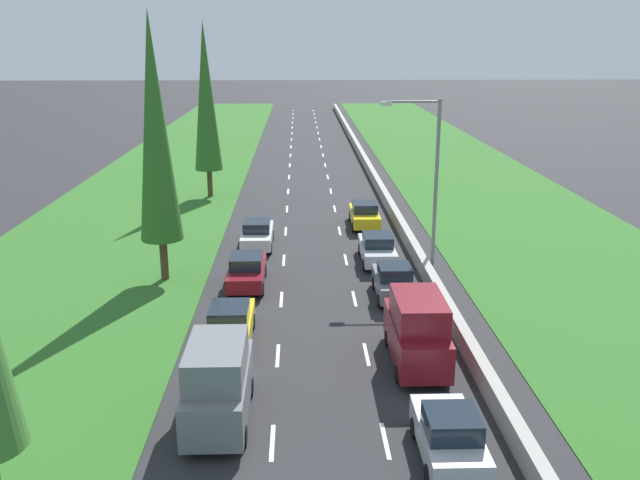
{
  "coord_description": "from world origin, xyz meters",
  "views": [
    {
      "loc": [
        -0.85,
        -3.26,
        11.94
      ],
      "look_at": [
        0.38,
        35.81,
        0.34
      ],
      "focal_mm": 38.01,
      "sensor_mm": 36.0,
      "label": 1
    }
  ],
  "objects": [
    {
      "name": "grass_verge_left",
      "position": [
        -12.65,
        60.0,
        0.02
      ],
      "size": [
        14.0,
        140.0,
        0.04
      ],
      "primitive_type": "cube",
      "color": "#2D6623",
      "rests_on": "ground"
    },
    {
      "name": "maroon_sedan_left_lane",
      "position": [
        -3.52,
        28.98,
        0.81
      ],
      "size": [
        1.82,
        4.5,
        1.64
      ],
      "color": "maroon",
      "rests_on": "ground"
    },
    {
      "name": "poplar_tree_third",
      "position": [
        -7.87,
        49.25,
        7.74
      ],
      "size": [
        2.13,
        2.13,
        13.38
      ],
      "color": "#4C3823",
      "rests_on": "ground"
    },
    {
      "name": "yellow_sedan_left_lane",
      "position": [
        -3.72,
        22.3,
        0.81
      ],
      "size": [
        1.82,
        4.5,
        1.64
      ],
      "color": "yellow",
      "rests_on": "ground"
    },
    {
      "name": "grass_verge_right",
      "position": [
        14.35,
        60.0,
        0.02
      ],
      "size": [
        14.0,
        140.0,
        0.04
      ],
      "primitive_type": "cube",
      "color": "#2D6623",
      "rests_on": "ground"
    },
    {
      "name": "maroon_van_right_lane",
      "position": [
        3.56,
        20.15,
        1.4
      ],
      "size": [
        1.96,
        4.9,
        2.82
      ],
      "color": "maroon",
      "rests_on": "ground"
    },
    {
      "name": "silver_sedan_right_lane",
      "position": [
        3.46,
        32.5,
        0.81
      ],
      "size": [
        1.82,
        4.5,
        1.64
      ],
      "color": "silver",
      "rests_on": "ground"
    },
    {
      "name": "grey_van_left_lane",
      "position": [
        -3.5,
        16.33,
        1.4
      ],
      "size": [
        1.96,
        4.9,
        2.82
      ],
      "color": "slate",
      "rests_on": "ground"
    },
    {
      "name": "silver_hatchback_right_lane",
      "position": [
        3.47,
        13.91,
        0.84
      ],
      "size": [
        1.74,
        3.9,
        1.72
      ],
      "color": "silver",
      "rests_on": "ground"
    },
    {
      "name": "yellow_sedan_right_lane",
      "position": [
        3.47,
        40.12,
        0.81
      ],
      "size": [
        1.82,
        4.5,
        1.64
      ],
      "color": "yellow",
      "rests_on": "ground"
    },
    {
      "name": "street_light_mast",
      "position": [
        6.17,
        32.24,
        5.23
      ],
      "size": [
        3.2,
        0.28,
        9.0
      ],
      "color": "gray",
      "rests_on": "ground"
    },
    {
      "name": "lane_markings",
      "position": [
        0.0,
        60.0,
        0.01
      ],
      "size": [
        3.64,
        116.0,
        0.01
      ],
      "color": "white",
      "rests_on": "ground"
    },
    {
      "name": "grey_hatchback_right_lane",
      "position": [
        3.63,
        27.04,
        0.84
      ],
      "size": [
        1.74,
        3.9,
        1.72
      ],
      "color": "slate",
      "rests_on": "ground"
    },
    {
      "name": "white_sedan_left_lane",
      "position": [
        -3.37,
        35.64,
        0.81
      ],
      "size": [
        1.82,
        4.5,
        1.64
      ],
      "color": "white",
      "rests_on": "ground"
    },
    {
      "name": "poplar_tree_second",
      "position": [
        -7.83,
        30.03,
        7.76
      ],
      "size": [
        2.14,
        2.14,
        13.42
      ],
      "color": "#4C3823",
      "rests_on": "ground"
    },
    {
      "name": "median_barrier",
      "position": [
        5.7,
        60.0,
        0.42
      ],
      "size": [
        0.44,
        120.0,
        0.85
      ],
      "primitive_type": "cube",
      "color": "#9E9B93",
      "rests_on": "ground"
    },
    {
      "name": "ground_plane",
      "position": [
        0.0,
        60.0,
        0.0
      ],
      "size": [
        300.0,
        300.0,
        0.0
      ],
      "primitive_type": "plane",
      "color": "#28282B",
      "rests_on": "ground"
    }
  ]
}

